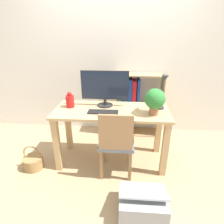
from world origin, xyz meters
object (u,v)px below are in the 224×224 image
vase (70,101)px  potted_plant (155,100)px  storage_box (143,204)px  monitor (105,87)px  basket (33,162)px  desk_lamp (163,89)px  chair (116,141)px  bookshelf (131,105)px  keyboard (103,112)px

vase → potted_plant: (1.00, -0.15, 0.09)m
vase → storage_box: (0.87, -0.85, -0.69)m
monitor → storage_box: bearing=-64.5°
basket → storage_box: bearing=-22.8°
desk_lamp → chair: 0.80m
bookshelf → basket: (-1.22, -1.00, -0.42)m
chair → desk_lamp: bearing=22.1°
potted_plant → chair: 0.63m
monitor → chair: bearing=-67.5°
potted_plant → chair: potted_plant is taller
vase → chair: vase is taller
bookshelf → chair: bearing=-99.8°
basket → storage_box: size_ratio=0.72×
vase → basket: 0.90m
vase → desk_lamp: size_ratio=0.46×
potted_plant → bookshelf: bearing=105.1°
desk_lamp → potted_plant: 0.19m
keyboard → desk_lamp: bearing=10.6°
chair → vase: bearing=143.5°
keyboard → basket: size_ratio=1.10×
storage_box → basket: bearing=157.2°
potted_plant → basket: size_ratio=0.94×
desk_lamp → bookshelf: desk_lamp is taller
chair → bookshelf: (0.18, 1.03, 0.05)m
monitor → keyboard: bearing=-89.8°
keyboard → chair: size_ratio=0.42×
keyboard → potted_plant: (0.58, -0.01, 0.17)m
vase → bookshelf: size_ratio=0.19×
monitor → chair: 0.67m
chair → basket: chair is taller
chair → potted_plant: bearing=14.0°
vase → bookshelf: 1.09m
vase → potted_plant: potted_plant is taller
keyboard → potted_plant: bearing=-0.5°
monitor → chair: monitor is taller
monitor → potted_plant: 0.62m
potted_plant → basket: potted_plant is taller
keyboard → vase: (-0.43, 0.15, 0.08)m
chair → storage_box: bearing=-70.5°
storage_box → monitor: bearing=115.5°
desk_lamp → storage_box: size_ratio=0.97×
monitor → keyboard: (0.00, -0.23, -0.24)m
desk_lamp → chair: desk_lamp is taller
keyboard → bookshelf: size_ratio=0.35×
bookshelf → storage_box: (0.10, -1.56, -0.39)m
keyboard → desk_lamp: (0.68, 0.13, 0.25)m
desk_lamp → basket: desk_lamp is taller
chair → bookshelf: 1.05m
bookshelf → desk_lamp: bearing=-65.3°
keyboard → chair: chair is taller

